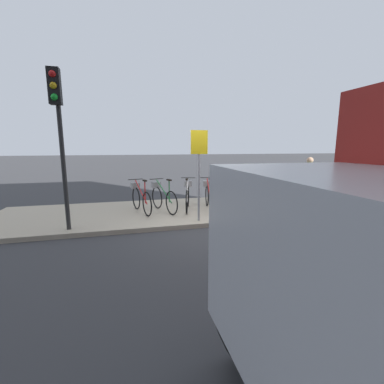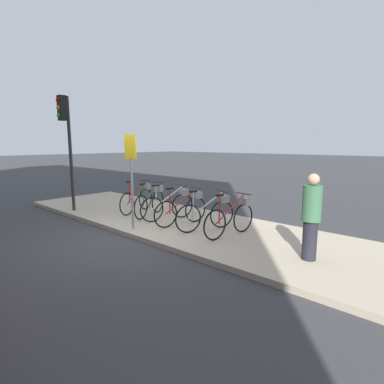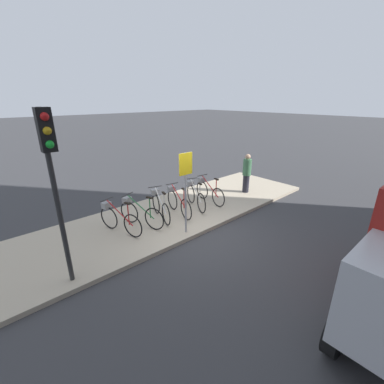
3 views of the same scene
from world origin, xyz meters
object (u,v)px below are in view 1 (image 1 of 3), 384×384
at_px(parked_bicycle_2, 188,195).
at_px(sign_post, 199,160).
at_px(parked_bicycle_3, 208,195).
at_px(parked_bicycle_5, 252,193).
at_px(parked_bicycle_4, 232,194).
at_px(parked_bicycle_1, 163,197).
at_px(traffic_light, 58,118).
at_px(pedestrian, 308,180).
at_px(parked_bicycle_0, 140,197).

distance_m(parked_bicycle_2, sign_post, 1.76).
bearing_deg(parked_bicycle_2, parked_bicycle_3, -10.95).
distance_m(parked_bicycle_3, parked_bicycle_5, 1.53).
bearing_deg(parked_bicycle_4, parked_bicycle_2, 176.53).
xyz_separation_m(parked_bicycle_4, parked_bicycle_5, (0.70, 0.01, 0.00)).
height_order(parked_bicycle_2, sign_post, sign_post).
height_order(parked_bicycle_1, parked_bicycle_3, same).
bearing_deg(sign_post, parked_bicycle_5, 29.83).
height_order(parked_bicycle_3, traffic_light, traffic_light).
bearing_deg(parked_bicycle_1, parked_bicycle_4, -1.45).
relative_size(parked_bicycle_1, pedestrian, 0.99).
relative_size(parked_bicycle_4, traffic_light, 0.44).
xyz_separation_m(parked_bicycle_1, parked_bicycle_4, (2.27, -0.06, 0.00)).
distance_m(parked_bicycle_1, parked_bicycle_5, 2.97).
xyz_separation_m(parked_bicycle_2, sign_post, (-0.00, -1.32, 1.16)).
bearing_deg(parked_bicycle_0, parked_bicycle_4, -1.86).
bearing_deg(traffic_light, parked_bicycle_3, 17.85).
bearing_deg(parked_bicycle_0, parked_bicycle_1, -3.24).
bearing_deg(sign_post, parked_bicycle_1, 121.67).
relative_size(parked_bicycle_4, pedestrian, 0.99).
bearing_deg(pedestrian, parked_bicycle_3, 175.97).
height_order(parked_bicycle_2, parked_bicycle_4, same).
relative_size(parked_bicycle_5, traffic_light, 0.46).
bearing_deg(traffic_light, sign_post, 0.89).
height_order(parked_bicycle_0, sign_post, sign_post).
bearing_deg(traffic_light, parked_bicycle_2, 23.05).
height_order(parked_bicycle_3, parked_bicycle_4, same).
distance_m(parked_bicycle_2, traffic_light, 4.11).
bearing_deg(parked_bicycle_0, traffic_light, -141.92).
height_order(parked_bicycle_1, parked_bicycle_5, same).
distance_m(parked_bicycle_5, sign_post, 2.76).
height_order(parked_bicycle_5, pedestrian, pedestrian).
xyz_separation_m(parked_bicycle_2, parked_bicycle_5, (2.17, -0.08, 0.00)).
bearing_deg(pedestrian, parked_bicycle_0, 176.15).
height_order(parked_bicycle_1, pedestrian, pedestrian).
xyz_separation_m(parked_bicycle_0, parked_bicycle_2, (1.47, -0.01, 0.00)).
relative_size(parked_bicycle_0, parked_bicycle_2, 1.00).
bearing_deg(parked_bicycle_3, sign_post, -118.40).
height_order(parked_bicycle_5, traffic_light, traffic_light).
height_order(traffic_light, sign_post, traffic_light).
relative_size(parked_bicycle_2, parked_bicycle_3, 0.98).
xyz_separation_m(parked_bicycle_1, sign_post, (0.80, -1.29, 1.16)).
bearing_deg(sign_post, parked_bicycle_0, 137.81).
bearing_deg(parked_bicycle_1, pedestrian, -3.94).
bearing_deg(parked_bicycle_4, parked_bicycle_0, 178.14).
relative_size(parked_bicycle_3, pedestrian, 1.03).
bearing_deg(traffic_light, parked_bicycle_1, 28.90).
distance_m(parked_bicycle_5, traffic_light, 5.95).
bearing_deg(parked_bicycle_4, parked_bicycle_3, -177.50).
bearing_deg(parked_bicycle_4, traffic_light, -164.72).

